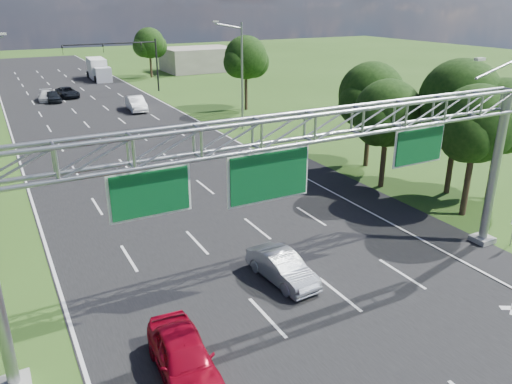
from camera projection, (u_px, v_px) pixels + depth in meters
ground at (163, 176)px, 36.02m from camera, size 220.00×220.00×0.00m
road at (163, 176)px, 36.02m from camera, size 18.00×180.00×0.02m
road_flare at (435, 232)px, 27.37m from camera, size 3.00×30.00×0.02m
sign_gantry at (311, 142)px, 18.88m from camera, size 23.50×1.00×9.56m
traffic_signal at (131, 54)px, 66.21m from camera, size 12.21×0.24×7.00m
streetlight_r_mid at (240, 71)px, 47.20m from camera, size 2.97×0.22×10.16m
tree_cluster_right at (435, 111)px, 31.74m from camera, size 9.91×14.60×8.68m
tree_verge_rd at (246, 60)px, 55.89m from camera, size 5.76×4.80×8.28m
tree_verge_re at (150, 44)px, 79.82m from camera, size 5.76×4.80×7.84m
building_right at (199, 59)px, 88.61m from camera, size 12.00×9.00×4.00m
red_coupe at (184, 357)px, 16.69m from camera, size 2.15×4.64×1.54m
silver_sedan at (282, 267)px, 22.46m from camera, size 1.77×4.17×1.34m
car_queue_a at (46, 96)px, 62.59m from camera, size 2.24×4.47×1.25m
car_queue_b at (67, 92)px, 64.76m from camera, size 2.77×4.96×1.31m
car_queue_c at (53, 97)px, 61.85m from camera, size 1.66×4.00×1.35m
car_queue_d at (136, 104)px, 56.98m from camera, size 2.07×5.04×1.63m
box_truck at (98, 70)px, 79.11m from camera, size 2.79×8.55×3.19m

